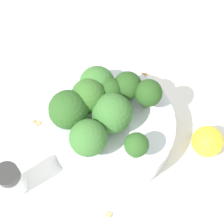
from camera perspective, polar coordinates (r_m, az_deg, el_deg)
ground_plane at (r=0.61m, az=0.00°, el=-3.59°), size 3.00×3.00×0.00m
bowl at (r=0.59m, az=0.00°, el=-2.59°), size 0.19×0.19×0.05m
broccoli_floret_0 at (r=0.55m, az=-0.23°, el=3.21°), size 0.04×0.04×0.05m
broccoli_floret_1 at (r=0.53m, az=-0.11°, el=-0.36°), size 0.06×0.06×0.06m
broccoli_floret_2 at (r=0.53m, az=-6.67°, el=0.28°), size 0.06×0.06×0.07m
broccoli_floret_3 at (r=0.51m, az=3.75°, el=-5.12°), size 0.03×0.03×0.05m
broccoli_floret_4 at (r=0.51m, az=-3.65°, el=-3.97°), size 0.05×0.05×0.06m
broccoli_floret_5 at (r=0.54m, az=5.58°, el=2.84°), size 0.04×0.04×0.06m
broccoli_floret_6 at (r=0.55m, az=2.38°, el=3.94°), size 0.04×0.04×0.05m
broccoli_floret_7 at (r=0.54m, az=-3.60°, el=2.36°), size 0.05×0.05×0.06m
broccoli_floret_8 at (r=0.56m, az=-2.29°, el=4.35°), size 0.05×0.05×0.05m
pepper_shaker at (r=0.57m, az=-14.97°, el=-9.98°), size 0.03×0.03×0.07m
lemon_wedge at (r=0.60m, az=14.34°, el=-4.37°), size 0.05×0.05×0.05m
almond_crumb_0 at (r=0.63m, az=-11.86°, el=-1.37°), size 0.01×0.01×0.01m
almond_crumb_1 at (r=0.63m, az=-11.21°, el=-1.62°), size 0.01×0.01×0.01m
almond_crumb_2 at (r=0.57m, az=-0.54°, el=-15.31°), size 0.01×0.01×0.01m
almond_crumb_3 at (r=0.66m, az=4.94°, el=5.77°), size 0.01×0.01×0.01m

